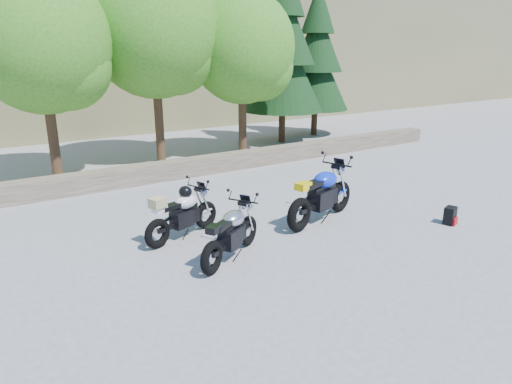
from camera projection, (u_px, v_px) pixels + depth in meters
ground at (276, 244)px, 8.65m from camera, size 90.00×90.00×0.00m
stone_wall at (163, 171)px, 12.96m from camera, size 22.00×0.55×0.50m
tree_decid_left at (46, 46)px, 12.01m from camera, size 3.67×3.67×5.62m
tree_decid_mid at (158, 33)px, 13.94m from camera, size 4.08×4.08×6.24m
tree_decid_right at (246, 52)px, 15.10m from camera, size 3.54×3.54×5.41m
conifer_near at (283, 47)px, 17.37m from camera, size 3.17×3.17×7.06m
conifer_far at (317, 57)px, 19.12m from camera, size 2.82×2.82×6.27m
silver_bike at (231, 234)px, 7.93m from camera, size 1.69×1.08×0.94m
white_bike at (182, 213)px, 8.83m from camera, size 1.80×0.80×1.03m
blue_bike at (322, 196)px, 9.71m from camera, size 2.27×0.93×1.16m
backpack at (450, 216)px, 9.62m from camera, size 0.32×0.30×0.38m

